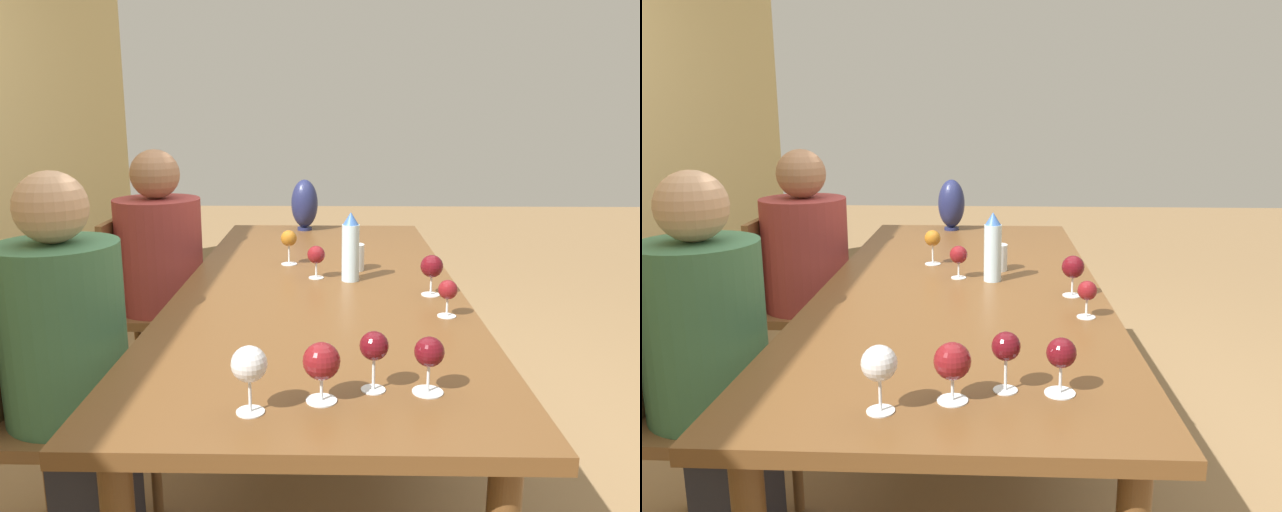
% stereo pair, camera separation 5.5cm
% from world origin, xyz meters
% --- Properties ---
extents(ground_plane, '(14.00, 14.00, 0.00)m').
position_xyz_m(ground_plane, '(0.00, 0.00, 0.00)').
color(ground_plane, olive).
extents(dining_table, '(2.37, 1.00, 0.76)m').
position_xyz_m(dining_table, '(0.00, 0.00, 0.69)').
color(dining_table, brown).
rests_on(dining_table, ground_plane).
extents(water_bottle, '(0.06, 0.06, 0.26)m').
position_xyz_m(water_bottle, '(0.03, -0.11, 0.88)').
color(water_bottle, silver).
rests_on(water_bottle, dining_table).
extents(water_tumbler, '(0.08, 0.08, 0.10)m').
position_xyz_m(water_tumbler, '(0.19, -0.13, 0.81)').
color(water_tumbler, silver).
rests_on(water_tumbler, dining_table).
extents(vase, '(0.14, 0.14, 0.27)m').
position_xyz_m(vase, '(1.05, 0.10, 0.90)').
color(vase, '#1E234C').
rests_on(vase, dining_table).
extents(wine_glass_0, '(0.07, 0.07, 0.14)m').
position_xyz_m(wine_glass_0, '(0.28, 0.13, 0.86)').
color(wine_glass_0, silver).
rests_on(wine_glass_0, dining_table).
extents(wine_glass_1, '(0.07, 0.07, 0.13)m').
position_xyz_m(wine_glass_1, '(-0.92, -0.26, 0.85)').
color(wine_glass_1, silver).
rests_on(wine_glass_1, dining_table).
extents(wine_glass_2, '(0.07, 0.07, 0.12)m').
position_xyz_m(wine_glass_2, '(0.07, 0.02, 0.85)').
color(wine_glass_2, silver).
rests_on(wine_glass_2, dining_table).
extents(wine_glass_3, '(0.06, 0.06, 0.12)m').
position_xyz_m(wine_glass_3, '(-0.38, -0.40, 0.84)').
color(wine_glass_3, silver).
rests_on(wine_glass_3, dining_table).
extents(wine_glass_4, '(0.08, 0.08, 0.15)m').
position_xyz_m(wine_glass_4, '(-1.02, 0.13, 0.86)').
color(wine_glass_4, silver).
rests_on(wine_glass_4, dining_table).
extents(wine_glass_5, '(0.07, 0.07, 0.14)m').
position_xyz_m(wine_glass_5, '(-0.91, -0.14, 0.86)').
color(wine_glass_5, silver).
rests_on(wine_glass_5, dining_table).
extents(wine_glass_6, '(0.08, 0.08, 0.13)m').
position_xyz_m(wine_glass_6, '(-0.96, -0.02, 0.85)').
color(wine_glass_6, silver).
rests_on(wine_glass_6, dining_table).
extents(wine_glass_7, '(0.08, 0.08, 0.14)m').
position_xyz_m(wine_glass_7, '(-0.15, -0.38, 0.86)').
color(wine_glass_7, silver).
rests_on(wine_glass_7, dining_table).
extents(chair_near, '(0.44, 0.44, 0.90)m').
position_xyz_m(chair_near, '(-0.48, 0.82, 0.50)').
color(chair_near, brown).
rests_on(chair_near, ground_plane).
extents(chair_far, '(0.44, 0.44, 0.90)m').
position_xyz_m(chair_far, '(0.57, 0.82, 0.50)').
color(chair_far, brown).
rests_on(chair_far, ground_plane).
extents(person_near, '(0.36, 0.36, 1.21)m').
position_xyz_m(person_near, '(-0.48, 0.74, 0.65)').
color(person_near, '#2D2D38').
rests_on(person_near, ground_plane).
extents(person_far, '(0.39, 0.39, 1.21)m').
position_xyz_m(person_far, '(0.57, 0.74, 0.64)').
color(person_far, '#2D2D38').
rests_on(person_far, ground_plane).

